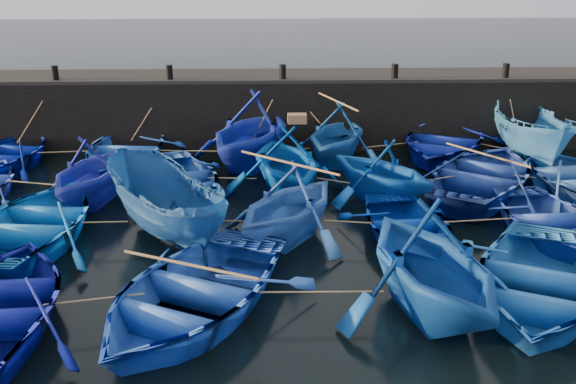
{
  "coord_description": "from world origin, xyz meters",
  "views": [
    {
      "loc": [
        -0.49,
        -13.16,
        6.82
      ],
      "look_at": [
        0.0,
        3.2,
        0.7
      ],
      "focal_mm": 40.0,
      "sensor_mm": 36.0,
      "label": 1
    }
  ],
  "objects": [
    {
      "name": "ground",
      "position": [
        0.0,
        0.0,
        0.0
      ],
      "size": [
        120.0,
        120.0,
        0.0
      ],
      "primitive_type": "plane",
      "color": "black",
      "rests_on": "ground"
    },
    {
      "name": "quay_wall",
      "position": [
        0.0,
        10.5,
        1.25
      ],
      "size": [
        26.0,
        2.5,
        2.5
      ],
      "primitive_type": "cube",
      "color": "black",
      "rests_on": "ground"
    },
    {
      "name": "quay_top",
      "position": [
        0.0,
        10.5,
        2.56
      ],
      "size": [
        26.0,
        2.5,
        0.12
      ],
      "primitive_type": "cube",
      "color": "black",
      "rests_on": "quay_wall"
    },
    {
      "name": "bollard_0",
      "position": [
        -8.0,
        9.6,
        2.87
      ],
      "size": [
        0.24,
        0.24,
        0.5
      ],
      "primitive_type": "cylinder",
      "color": "black",
      "rests_on": "quay_top"
    },
    {
      "name": "bollard_1",
      "position": [
        -4.0,
        9.6,
        2.87
      ],
      "size": [
        0.24,
        0.24,
        0.5
      ],
      "primitive_type": "cylinder",
      "color": "black",
      "rests_on": "quay_top"
    },
    {
      "name": "bollard_2",
      "position": [
        0.0,
        9.6,
        2.87
      ],
      "size": [
        0.24,
        0.24,
        0.5
      ],
      "primitive_type": "cylinder",
      "color": "black",
      "rests_on": "quay_top"
    },
    {
      "name": "bollard_3",
      "position": [
        4.0,
        9.6,
        2.87
      ],
      "size": [
        0.24,
        0.24,
        0.5
      ],
      "primitive_type": "cylinder",
      "color": "black",
      "rests_on": "quay_top"
    },
    {
      "name": "bollard_4",
      "position": [
        8.0,
        9.6,
        2.87
      ],
      "size": [
        0.24,
        0.24,
        0.5
      ],
      "primitive_type": "cylinder",
      "color": "black",
      "rests_on": "quay_top"
    },
    {
      "name": "boat_0",
      "position": [
        -9.35,
        7.58,
        0.52
      ],
      "size": [
        4.47,
        5.58,
        1.03
      ],
      "primitive_type": "imported",
      "rotation": [
        0.0,
        0.0,
        2.94
      ],
      "color": "#001077",
      "rests_on": "ground"
    },
    {
      "name": "boat_1",
      "position": [
        -5.42,
        7.78,
        0.54
      ],
      "size": [
        4.15,
        5.51,
        1.08
      ],
      "primitive_type": "imported",
      "rotation": [
        0.0,
        0.0,
        -0.08
      ],
      "color": "blue",
      "rests_on": "ground"
    },
    {
      "name": "boat_2",
      "position": [
        -1.1,
        7.58,
        1.29
      ],
      "size": [
        5.83,
        6.18,
        2.58
      ],
      "primitive_type": "imported",
      "rotation": [
        0.0,
        0.0,
        -0.41
      ],
      "color": "#122597",
      "rests_on": "ground"
    },
    {
      "name": "boat_3",
      "position": [
        1.79,
        7.86,
        1.07
      ],
      "size": [
        4.73,
        5.05,
        2.13
      ],
      "primitive_type": "imported",
      "rotation": [
        0.0,
        0.0,
        -0.37
      ],
      "color": "#16529B",
      "rests_on": "ground"
    },
    {
      "name": "boat_4",
      "position": [
        5.66,
        8.53,
        0.58
      ],
      "size": [
        6.08,
        6.81,
        1.17
      ],
      "primitive_type": "imported",
      "rotation": [
        0.0,
        0.0,
        -0.46
      ],
      "color": "navy",
      "rests_on": "ground"
    },
    {
      "name": "boat_5",
      "position": [
        8.43,
        7.62,
        1.01
      ],
      "size": [
        2.24,
        5.32,
        2.02
      ],
      "primitive_type": "imported",
      "rotation": [
        0.0,
        0.0,
        -0.05
      ],
      "color": "#3277C4",
      "rests_on": "ground"
    },
    {
      "name": "boat_7",
      "position": [
        -5.57,
        4.34,
        1.02
      ],
      "size": [
        4.18,
        4.57,
        2.05
      ],
      "primitive_type": "imported",
      "rotation": [
        0.0,
        0.0,
        2.9
      ],
      "color": "navy",
      "rests_on": "ground"
    },
    {
      "name": "boat_8",
      "position": [
        -3.25,
        4.89,
        0.52
      ],
      "size": [
        4.97,
        5.86,
        1.04
      ],
      "primitive_type": "imported",
      "rotation": [
        0.0,
        0.0,
        0.32
      ],
      "color": "#1D47A3",
      "rests_on": "ground"
    },
    {
      "name": "boat_9",
      "position": [
        0.01,
        4.77,
        1.12
      ],
      "size": [
        4.51,
        4.95,
        2.23
      ],
      "primitive_type": "imported",
      "rotation": [
        0.0,
        0.0,
        3.37
      ],
      "color": "#0146A2",
      "rests_on": "ground"
    },
    {
      "name": "boat_10",
      "position": [
        2.74,
        4.28,
        0.96
      ],
      "size": [
        4.75,
        4.82,
        1.92
      ],
      "primitive_type": "imported",
      "rotation": [
        0.0,
        0.0,
        3.84
      ],
      "color": "#074396",
      "rests_on": "ground"
    },
    {
      "name": "boat_11",
      "position": [
        5.94,
        4.83,
        0.59
      ],
      "size": [
        6.51,
        6.98,
        1.18
      ],
      "primitive_type": "imported",
      "rotation": [
        0.0,
        0.0,
        2.56
      ],
      "color": "navy",
      "rests_on": "ground"
    },
    {
      "name": "boat_14",
      "position": [
        -6.32,
        1.59,
        0.56
      ],
      "size": [
        4.32,
        5.7,
        1.11
      ],
      "primitive_type": "imported",
      "rotation": [
        0.0,
        0.0,
        3.05
      ],
      "color": "blue",
      "rests_on": "ground"
    },
    {
      "name": "boat_15",
      "position": [
        -3.13,
        1.62,
        0.96
      ],
      "size": [
        4.32,
        5.15,
        1.92
      ],
      "primitive_type": "imported",
      "rotation": [
        0.0,
        0.0,
        3.73
      ],
      "color": "navy",
      "rests_on": "ground"
    },
    {
      "name": "boat_16",
      "position": [
        -0.04,
        1.55,
        1.02
      ],
      "size": [
        4.96,
        5.1,
        2.04
      ],
      "primitive_type": "imported",
      "rotation": [
        0.0,
        0.0,
        -0.61
      ],
      "color": "blue",
      "rests_on": "ground"
    },
    {
      "name": "boat_17",
      "position": [
        2.92,
        1.35,
        0.44
      ],
      "size": [
        3.42,
        4.51,
        0.88
      ],
      "primitive_type": "imported",
      "rotation": [
        0.0,
        0.0,
        0.09
      ],
      "color": "#002A97",
      "rests_on": "ground"
    },
    {
      "name": "boat_18",
      "position": [
        6.56,
        1.55,
        0.47
      ],
      "size": [
        3.42,
        4.65,
        0.93
      ],
      "primitive_type": "imported",
      "rotation": [
        0.0,
        0.0,
        0.05
      ],
      "color": "blue",
      "rests_on": "ground"
    },
    {
      "name": "boat_22",
      "position": [
        -2.07,
        -2.02,
        0.57
      ],
      "size": [
        5.96,
        6.68,
        1.14
      ],
      "primitive_type": "imported",
      "rotation": [
        0.0,
        0.0,
        -0.45
      ],
      "color": "blue",
      "rests_on": "ground"
    },
    {
      "name": "boat_23",
      "position": [
        2.64,
        -2.07,
        1.2
      ],
      "size": [
        4.94,
        5.39,
        2.4
      ],
      "primitive_type": "imported",
      "rotation": [
        0.0,
        0.0,
        0.25
      ],
      "color": "#0E4594",
      "rests_on": "ground"
    },
    {
      "name": "boat_24",
      "position": [
        4.98,
        -1.68,
        0.56
      ],
      "size": [
        5.78,
        6.51,
        1.12
      ],
      "primitive_type": "imported",
      "rotation": [
        0.0,
        0.0,
        -0.44
      ],
      "color": "blue",
      "rests_on": "ground"
    },
    {
      "name": "wooden_crate",
      "position": [
        0.31,
        4.77,
        2.36
      ],
      "size": [
        0.55,
        0.35,
        0.26
      ],
      "primitive_type": "cube",
      "color": "brown",
      "rests_on": "boat_9"
    },
    {
      "name": "mooring_ropes",
      "position": [
        -0.25,
        4.91,
        0.87
      ],
      "size": [
        17.83,
        12.16,
        2.1
      ],
      "color": "tan",
      "rests_on": "ground"
    },
    {
      "name": "loose_oars",
      "position": [
        1.4,
        3.05,
        1.65
      ],
      "size": [
        10.27,
        11.96,
        1.05
      ],
      "color": "#99724C",
      "rests_on": "ground"
    }
  ]
}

